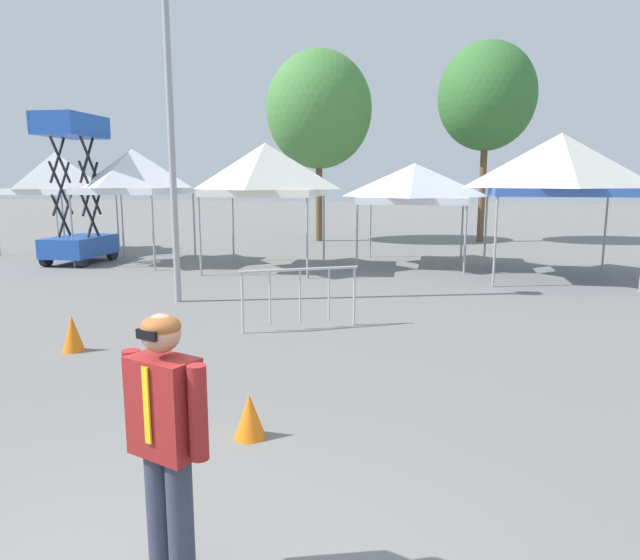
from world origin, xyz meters
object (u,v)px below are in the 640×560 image
object	(u,v)px
tree_behind_tents_center	(487,97)
traffic_cone_lot_center	(73,333)
canopy_tent_behind_right	(560,165)
person_foreground	(166,436)
canopy_tent_far_left	(56,173)
traffic_cone_near_barrier	(250,416)
canopy_tent_right_of_center	(265,170)
light_pole_near_lift	(168,76)
canopy_tent_behind_center	(133,172)
canopy_tent_center	(414,183)
tree_behind_tents_right	(319,110)
crowd_barrier_mid_lot	(300,287)
scissor_lift	(78,221)

from	to	relation	value
tree_behind_tents_center	traffic_cone_lot_center	world-z (taller)	tree_behind_tents_center
canopy_tent_behind_right	person_foreground	xyz separation A→B (m)	(-4.24, -12.96, -1.94)
canopy_tent_far_left	traffic_cone_near_barrier	world-z (taller)	canopy_tent_far_left
canopy_tent_far_left	canopy_tent_right_of_center	size ratio (longest dim) A/B	0.98
canopy_tent_far_left	traffic_cone_lot_center	world-z (taller)	canopy_tent_far_left
canopy_tent_right_of_center	light_pole_near_lift	world-z (taller)	light_pole_near_lift
person_foreground	canopy_tent_behind_center	bearing A→B (deg)	121.67
canopy_tent_center	person_foreground	distance (m)	14.67
canopy_tent_behind_right	tree_behind_tents_right	distance (m)	11.74
canopy_tent_behind_center	canopy_tent_right_of_center	size ratio (longest dim) A/B	0.97
canopy_tent_center	canopy_tent_right_of_center	bearing A→B (deg)	-156.40
canopy_tent_behind_center	canopy_tent_behind_right	xyz separation A→B (m)	(12.28, -0.07, 0.14)
canopy_tent_center	tree_behind_tents_center	size ratio (longest dim) A/B	0.39
tree_behind_tents_right	traffic_cone_lot_center	distance (m)	17.41
canopy_tent_center	canopy_tent_behind_center	bearing A→B (deg)	-169.50
canopy_tent_behind_right	crowd_barrier_mid_lot	world-z (taller)	canopy_tent_behind_right
canopy_tent_behind_center	scissor_lift	world-z (taller)	scissor_lift
canopy_tent_behind_right	tree_behind_tents_center	bearing A→B (deg)	99.12
scissor_lift	traffic_cone_lot_center	xyz separation A→B (m)	(5.89, -8.29, -1.06)
light_pole_near_lift	crowd_barrier_mid_lot	distance (m)	5.23
person_foreground	tree_behind_tents_center	distance (m)	22.85
canopy_tent_behind_right	tree_behind_tents_center	distance (m)	9.77
tree_behind_tents_right	canopy_tent_behind_center	bearing A→B (deg)	-117.00
canopy_tent_behind_center	tree_behind_tents_right	bearing A→B (deg)	63.00
traffic_cone_lot_center	traffic_cone_near_barrier	distance (m)	4.21
scissor_lift	canopy_tent_far_left	bearing A→B (deg)	137.03
canopy_tent_far_left	traffic_cone_lot_center	xyz separation A→B (m)	(8.29, -10.52, -2.55)
person_foreground	traffic_cone_lot_center	distance (m)	5.85
canopy_tent_behind_center	tree_behind_tents_center	size ratio (longest dim) A/B	0.43
canopy_tent_right_of_center	person_foreground	distance (m)	13.44
person_foreground	light_pole_near_lift	bearing A→B (deg)	116.99
canopy_tent_behind_right	traffic_cone_lot_center	world-z (taller)	canopy_tent_behind_right
canopy_tent_far_left	scissor_lift	xyz separation A→B (m)	(2.39, -2.23, -1.49)
canopy_tent_far_left	crowd_barrier_mid_lot	distance (m)	14.26
canopy_tent_center	scissor_lift	xyz separation A→B (m)	(-10.23, -2.01, -1.14)
canopy_tent_behind_right	person_foreground	bearing A→B (deg)	-108.13
tree_behind_tents_right	tree_behind_tents_center	distance (m)	6.92
canopy_tent_right_of_center	crowd_barrier_mid_lot	bearing A→B (deg)	-66.74
person_foreground	tree_behind_tents_center	world-z (taller)	tree_behind_tents_center
canopy_tent_right_of_center	canopy_tent_center	bearing A→B (deg)	23.60
scissor_lift	light_pole_near_lift	distance (m)	8.08
canopy_tent_behind_center	tree_behind_tents_right	size ratio (longest dim) A/B	0.44
tree_behind_tents_center	canopy_tent_center	bearing A→B (deg)	-107.16
person_foreground	light_pole_near_lift	xyz separation A→B (m)	(-4.05, 7.94, 3.58)
canopy_tent_behind_center	tree_behind_tents_right	xyz separation A→B (m)	(4.01, 7.88, 2.65)
scissor_lift	traffic_cone_lot_center	bearing A→B (deg)	-54.60
person_foreground	light_pole_near_lift	world-z (taller)	light_pole_near_lift
canopy_tent_behind_right	tree_behind_tents_right	world-z (taller)	tree_behind_tents_right
canopy_tent_right_of_center	light_pole_near_lift	distance (m)	5.17
traffic_cone_near_barrier	crowd_barrier_mid_lot	bearing A→B (deg)	98.45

